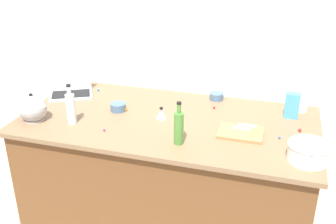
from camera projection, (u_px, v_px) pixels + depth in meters
island_counter at (168, 177)px, 2.80m from camera, size 1.92×0.97×0.90m
laptop at (71, 88)px, 2.99m from camera, size 0.38×0.34×0.22m
mixing_bowl_large at (309, 152)px, 2.13m from camera, size 0.23×0.23×0.10m
bottle_vinegar at (71, 108)px, 2.52m from camera, size 0.06×0.06×0.26m
bottle_olive at (179, 127)px, 2.28m from camera, size 0.06×0.06×0.26m
kettle at (33, 109)px, 2.57m from camera, size 0.21×0.18×0.20m
cutting_board at (241, 133)px, 2.42m from camera, size 0.27×0.20×0.02m
butter_stick_left at (241, 131)px, 2.39m from camera, size 0.11×0.04×0.04m
butter_stick_right at (247, 128)px, 2.42m from camera, size 0.11×0.04×0.04m
ramekin_small at (302, 108)px, 2.73m from camera, size 0.08×0.08×0.04m
ramekin_medium at (217, 96)px, 2.90m from camera, size 0.10×0.10×0.05m
ramekin_wide at (118, 107)px, 2.73m from camera, size 0.11×0.11×0.05m
kitchen_timer at (161, 113)px, 2.62m from camera, size 0.07×0.07×0.08m
candy_bag at (292, 105)px, 2.60m from camera, size 0.09×0.06×0.17m
candy_0 at (279, 138)px, 2.37m from camera, size 0.01×0.01×0.01m
candy_1 at (126, 110)px, 2.73m from camera, size 0.02×0.02×0.02m
candy_2 at (214, 108)px, 2.76m from camera, size 0.02×0.02×0.02m
candy_3 at (300, 130)px, 2.45m from camera, size 0.02×0.02×0.02m
candy_4 at (98, 90)px, 3.06m from camera, size 0.02×0.02×0.02m
candy_5 at (104, 130)px, 2.46m from camera, size 0.02×0.02×0.02m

